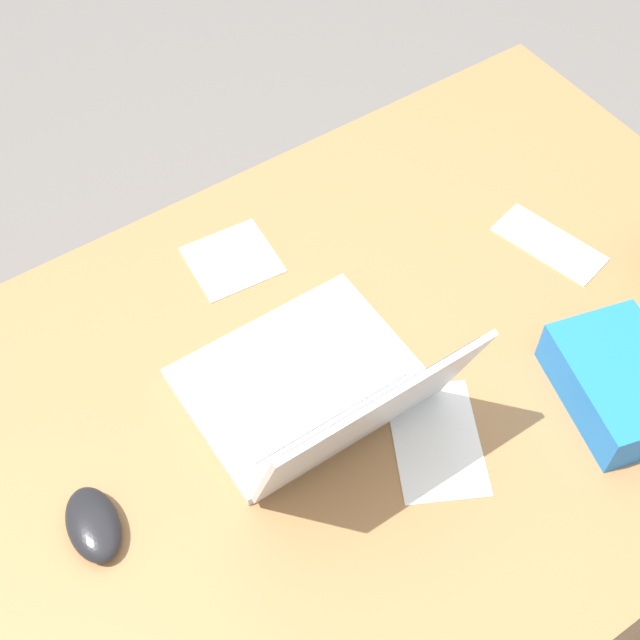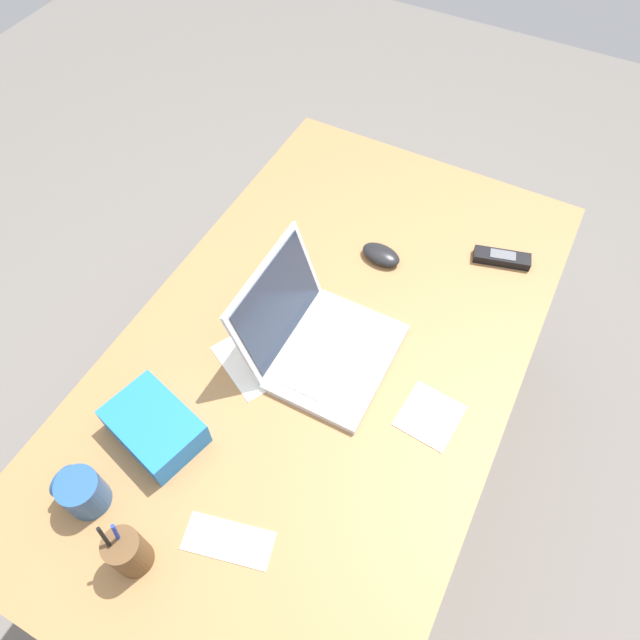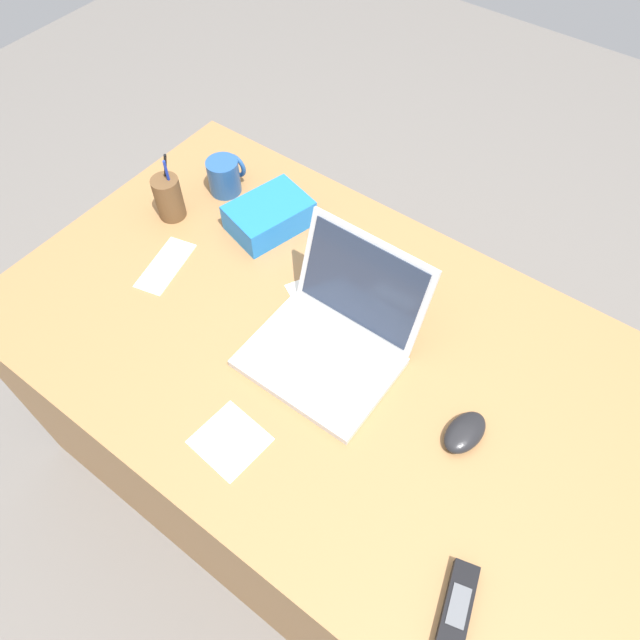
{
  "view_description": "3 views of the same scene",
  "coord_description": "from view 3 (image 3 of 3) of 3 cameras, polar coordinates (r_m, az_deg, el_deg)",
  "views": [
    {
      "loc": [
        0.34,
        0.51,
        1.79
      ],
      "look_at": [
        -0.04,
        -0.06,
        0.85
      ],
      "focal_mm": 49.18,
      "sensor_mm": 36.0,
      "label": 1
    },
    {
      "loc": [
        -0.64,
        -0.33,
        1.91
      ],
      "look_at": [
        0.05,
        0.02,
        0.79
      ],
      "focal_mm": 32.36,
      "sensor_mm": 36.0,
      "label": 2
    },
    {
      "loc": [
        0.39,
        -0.58,
        1.83
      ],
      "look_at": [
        -0.04,
        0.01,
        0.8
      ],
      "focal_mm": 32.93,
      "sensor_mm": 36.0,
      "label": 3
    }
  ],
  "objects": [
    {
      "name": "ground_plane",
      "position": [
        1.96,
        0.78,
        -14.69
      ],
      "size": [
        6.0,
        6.0,
        0.0
      ],
      "primitive_type": "plane",
      "color": "slate"
    },
    {
      "name": "desk",
      "position": [
        1.62,
        0.92,
        -9.99
      ],
      "size": [
        1.54,
        0.9,
        0.74
      ],
      "primitive_type": "cube",
      "color": "#9E7042",
      "rests_on": "ground"
    },
    {
      "name": "laptop",
      "position": [
        1.25,
        1.36,
        -1.68
      ],
      "size": [
        0.31,
        0.31,
        0.23
      ],
      "color": "silver",
      "rests_on": "desk"
    },
    {
      "name": "computer_mouse",
      "position": [
        1.21,
        13.9,
        -10.55
      ],
      "size": [
        0.08,
        0.12,
        0.03
      ],
      "primitive_type": "ellipsoid",
      "rotation": [
        0.0,
        0.0,
        -0.13
      ],
      "color": "black",
      "rests_on": "desk"
    },
    {
      "name": "coffee_mug_white",
      "position": [
        1.62,
        -9.24,
        13.68
      ],
      "size": [
        0.08,
        0.1,
        0.1
      ],
      "color": "#26518C",
      "rests_on": "desk"
    },
    {
      "name": "cordless_phone",
      "position": [
        1.11,
        13.2,
        -25.54
      ],
      "size": [
        0.08,
        0.15,
        0.03
      ],
      "color": "black",
      "rests_on": "desk"
    },
    {
      "name": "pen_holder",
      "position": [
        1.57,
        -14.49,
        11.45
      ],
      "size": [
        0.07,
        0.07,
        0.18
      ],
      "color": "brown",
      "rests_on": "desk"
    },
    {
      "name": "snack_bag",
      "position": [
        1.51,
        -4.96,
        10.09
      ],
      "size": [
        0.19,
        0.23,
        0.07
      ],
      "primitive_type": "cube",
      "rotation": [
        0.0,
        0.0,
        -0.26
      ],
      "color": "blue",
      "rests_on": "desk"
    },
    {
      "name": "paper_note_near_laptop",
      "position": [
        1.39,
        0.81,
        2.95
      ],
      "size": [
        0.18,
        0.21,
        0.0
      ],
      "primitive_type": "cube",
      "rotation": [
        0.0,
        0.0,
        -0.48
      ],
      "color": "white",
      "rests_on": "desk"
    },
    {
      "name": "paper_note_left",
      "position": [
        1.2,
        -8.73,
        -11.5
      ],
      "size": [
        0.14,
        0.13,
        0.0
      ],
      "primitive_type": "cube",
      "rotation": [
        0.0,
        0.0,
        -0.09
      ],
      "color": "white",
      "rests_on": "desk"
    },
    {
      "name": "paper_note_right",
      "position": [
        1.49,
        -14.77,
        5.14
      ],
      "size": [
        0.11,
        0.19,
        0.0
      ],
      "primitive_type": "cube",
      "rotation": [
        0.0,
        0.0,
        0.24
      ],
      "color": "white",
      "rests_on": "desk"
    }
  ]
}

